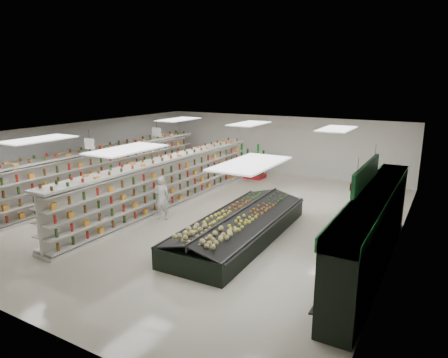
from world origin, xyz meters
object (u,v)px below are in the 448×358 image
Objects in this scene: produce_island at (240,225)px; shopper_main at (162,198)px; shopper_background at (161,170)px; gondola_left at (103,174)px; gondola_center at (167,184)px; soda_endcap at (253,162)px.

shopper_main is at bearing 177.06° from produce_island.
gondola_left is at bearing 170.55° from shopper_background.
produce_island is 3.42m from shopper_main.
produce_island is at bearing 149.59° from shopper_main.
gondola_left reaches higher than gondola_center.
shopper_main is (-0.07, -7.64, -0.00)m from soda_endcap.
shopper_main reaches higher than shopper_background.
gondola_center is at bearing 2.43° from gondola_left.
soda_endcap is at bearing 82.83° from gondola_center.
shopper_main is (-3.40, 0.17, 0.40)m from produce_island.
gondola_left reaches higher than shopper_background.
produce_island is (7.76, -1.42, -0.56)m from gondola_left.
produce_island is at bearing -9.62° from gondola_left.
soda_endcap is (-3.33, 7.81, 0.40)m from produce_island.
shopper_background is at bearing 133.45° from gondola_center.
gondola_center is 1.57m from shopper_main.
gondola_left is 7.27× the size of soda_endcap.
gondola_center is at bearing 159.97° from produce_island.
shopper_main is at bearing -127.13° from shopper_background.
gondola_center is 1.82× the size of produce_island.
gondola_left is 8.33× the size of shopper_background.
produce_island is 4.32× the size of shopper_background.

